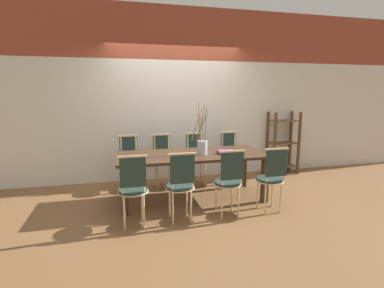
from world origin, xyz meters
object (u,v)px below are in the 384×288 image
(shelving_rack, at_px, (283,143))
(dining_table, at_px, (192,159))
(chair_near_center, at_px, (229,180))
(book_stack, at_px, (225,152))
(chair_far_center, at_px, (196,156))
(vase_centerpiece, at_px, (202,146))

(shelving_rack, bearing_deg, dining_table, -154.70)
(chair_near_center, distance_m, book_stack, 0.72)
(chair_near_center, bearing_deg, shelving_rack, 43.81)
(chair_near_center, bearing_deg, book_stack, 73.74)
(dining_table, height_order, chair_far_center, chair_far_center)
(chair_near_center, height_order, book_stack, chair_near_center)
(dining_table, height_order, book_stack, book_stack)
(chair_far_center, relative_size, book_stack, 3.68)
(book_stack, distance_m, shelving_rack, 2.03)
(chair_far_center, height_order, shelving_rack, shelving_rack)
(dining_table, bearing_deg, chair_near_center, -67.81)
(vase_centerpiece, xyz_separation_m, book_stack, (0.36, -0.03, -0.10))
(book_stack, bearing_deg, dining_table, 167.91)
(chair_near_center, relative_size, vase_centerpiece, 1.20)
(dining_table, bearing_deg, vase_centerpiece, -29.84)
(book_stack, xyz_separation_m, shelving_rack, (1.68, 1.14, -0.12))
(chair_near_center, height_order, shelving_rack, shelving_rack)
(chair_far_center, bearing_deg, book_stack, 105.10)
(chair_near_center, relative_size, shelving_rack, 0.73)
(vase_centerpiece, height_order, shelving_rack, vase_centerpiece)
(chair_near_center, distance_m, chair_far_center, 1.52)
(chair_near_center, xyz_separation_m, book_stack, (0.19, 0.65, 0.24))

